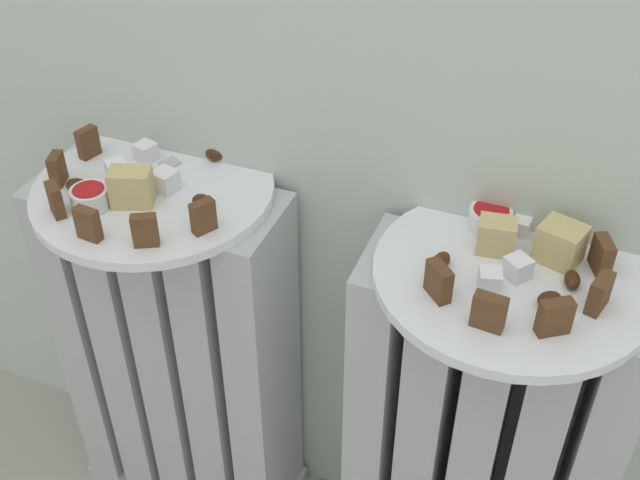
# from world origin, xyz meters

# --- Properties ---
(radiator_left) EXTENTS (0.33, 0.13, 0.57)m
(radiator_left) POSITION_xyz_m (-0.21, 0.28, 0.28)
(radiator_left) COLOR #B2B2B7
(radiator_left) RESTS_ON ground_plane
(radiator_right) EXTENTS (0.33, 0.13, 0.57)m
(radiator_right) POSITION_xyz_m (0.21, 0.28, 0.28)
(radiator_right) COLOR #B2B2B7
(radiator_right) RESTS_ON ground_plane
(plate_left) EXTENTS (0.29, 0.29, 0.01)m
(plate_left) POSITION_xyz_m (-0.21, 0.28, 0.58)
(plate_left) COLOR white
(plate_left) RESTS_ON radiator_left
(plate_right) EXTENTS (0.29, 0.29, 0.01)m
(plate_right) POSITION_xyz_m (0.21, 0.28, 0.58)
(plate_right) COLOR white
(plate_right) RESTS_ON radiator_right
(dark_cake_slice_left_0) EXTENTS (0.02, 0.03, 0.04)m
(dark_cake_slice_left_0) POSITION_xyz_m (-0.32, 0.31, 0.60)
(dark_cake_slice_left_0) COLOR #56351E
(dark_cake_slice_left_0) RESTS_ON plate_left
(dark_cake_slice_left_1) EXTENTS (0.02, 0.03, 0.04)m
(dark_cake_slice_left_1) POSITION_xyz_m (-0.32, 0.25, 0.60)
(dark_cake_slice_left_1) COLOR #56351E
(dark_cake_slice_left_1) RESTS_ON plate_left
(dark_cake_slice_left_2) EXTENTS (0.03, 0.03, 0.04)m
(dark_cake_slice_left_2) POSITION_xyz_m (-0.28, 0.19, 0.60)
(dark_cake_slice_left_2) COLOR #56351E
(dark_cake_slice_left_2) RESTS_ON plate_left
(dark_cake_slice_left_3) EXTENTS (0.03, 0.01, 0.04)m
(dark_cake_slice_left_3) POSITION_xyz_m (-0.22, 0.17, 0.60)
(dark_cake_slice_left_3) COLOR #56351E
(dark_cake_slice_left_3) RESTS_ON plate_left
(dark_cake_slice_left_4) EXTENTS (0.03, 0.02, 0.04)m
(dark_cake_slice_left_4) POSITION_xyz_m (-0.16, 0.18, 0.60)
(dark_cake_slice_left_4) COLOR #56351E
(dark_cake_slice_left_4) RESTS_ON plate_left
(dark_cake_slice_left_5) EXTENTS (0.02, 0.03, 0.04)m
(dark_cake_slice_left_5) POSITION_xyz_m (-0.12, 0.23, 0.60)
(dark_cake_slice_left_5) COLOR #56351E
(dark_cake_slice_left_5) RESTS_ON plate_left
(marble_cake_slice_left_0) EXTENTS (0.05, 0.05, 0.04)m
(marble_cake_slice_left_0) POSITION_xyz_m (-0.22, 0.24, 0.60)
(marble_cake_slice_left_0) COLOR tan
(marble_cake_slice_left_0) RESTS_ON plate_left
(turkish_delight_left_0) EXTENTS (0.03, 0.03, 0.03)m
(turkish_delight_left_0) POSITION_xyz_m (-0.19, 0.28, 0.59)
(turkish_delight_left_0) COLOR white
(turkish_delight_left_0) RESTS_ON plate_left
(turkish_delight_left_1) EXTENTS (0.03, 0.03, 0.02)m
(turkish_delight_left_1) POSITION_xyz_m (-0.26, 0.28, 0.59)
(turkish_delight_left_1) COLOR white
(turkish_delight_left_1) RESTS_ON plate_left
(turkish_delight_left_2) EXTENTS (0.03, 0.03, 0.02)m
(turkish_delight_left_2) POSITION_xyz_m (-0.25, 0.33, 0.59)
(turkish_delight_left_2) COLOR white
(turkish_delight_left_2) RESTS_ON plate_left
(medjool_date_left_0) EXTENTS (0.03, 0.02, 0.02)m
(medjool_date_left_0) POSITION_xyz_m (-0.29, 0.24, 0.59)
(medjool_date_left_0) COLOR #3D1E0F
(medjool_date_left_0) RESTS_ON plate_left
(medjool_date_left_1) EXTENTS (0.03, 0.02, 0.02)m
(medjool_date_left_1) POSITION_xyz_m (-0.14, 0.26, 0.59)
(medjool_date_left_1) COLOR #3D1E0F
(medjool_date_left_1) RESTS_ON plate_left
(medjool_date_left_2) EXTENTS (0.03, 0.02, 0.02)m
(medjool_date_left_2) POSITION_xyz_m (-0.17, 0.36, 0.59)
(medjool_date_left_2) COLOR #3D1E0F
(medjool_date_left_2) RESTS_ON plate_left
(jam_bowl_left) EXTENTS (0.04, 0.04, 0.02)m
(jam_bowl_left) POSITION_xyz_m (-0.26, 0.22, 0.60)
(jam_bowl_left) COLOR white
(jam_bowl_left) RESTS_ON plate_left
(dark_cake_slice_right_0) EXTENTS (0.03, 0.03, 0.04)m
(dark_cake_slice_right_0) POSITION_xyz_m (0.15, 0.22, 0.60)
(dark_cake_slice_right_0) COLOR #56351E
(dark_cake_slice_right_0) RESTS_ON plate_right
(dark_cake_slice_right_1) EXTENTS (0.03, 0.02, 0.04)m
(dark_cake_slice_right_1) POSITION_xyz_m (0.21, 0.19, 0.60)
(dark_cake_slice_right_1) COLOR #56351E
(dark_cake_slice_right_1) RESTS_ON plate_right
(dark_cake_slice_right_2) EXTENTS (0.03, 0.03, 0.04)m
(dark_cake_slice_right_2) POSITION_xyz_m (0.26, 0.21, 0.60)
(dark_cake_slice_right_2) COLOR #56351E
(dark_cake_slice_right_2) RESTS_ON plate_right
(dark_cake_slice_right_3) EXTENTS (0.02, 0.03, 0.04)m
(dark_cake_slice_right_3) POSITION_xyz_m (0.30, 0.26, 0.60)
(dark_cake_slice_right_3) COLOR #56351E
(dark_cake_slice_right_3) RESTS_ON plate_right
(dark_cake_slice_right_4) EXTENTS (0.03, 0.03, 0.04)m
(dark_cake_slice_right_4) POSITION_xyz_m (0.30, 0.32, 0.60)
(dark_cake_slice_right_4) COLOR #56351E
(dark_cake_slice_right_4) RESTS_ON plate_right
(marble_cake_slice_right_0) EXTENTS (0.05, 0.05, 0.04)m
(marble_cake_slice_right_0) POSITION_xyz_m (0.25, 0.32, 0.60)
(marble_cake_slice_right_0) COLOR tan
(marble_cake_slice_right_0) RESTS_ON plate_right
(marble_cake_slice_right_1) EXTENTS (0.04, 0.03, 0.04)m
(marble_cake_slice_right_1) POSITION_xyz_m (0.19, 0.31, 0.60)
(marble_cake_slice_right_1) COLOR tan
(marble_cake_slice_right_1) RESTS_ON plate_right
(turkish_delight_right_0) EXTENTS (0.03, 0.03, 0.02)m
(turkish_delight_right_0) POSITION_xyz_m (0.22, 0.27, 0.59)
(turkish_delight_right_0) COLOR white
(turkish_delight_right_0) RESTS_ON plate_right
(turkish_delight_right_1) EXTENTS (0.03, 0.03, 0.02)m
(turkish_delight_right_1) POSITION_xyz_m (0.20, 0.25, 0.59)
(turkish_delight_right_1) COLOR white
(turkish_delight_right_1) RESTS_ON plate_right
(turkish_delight_right_2) EXTENTS (0.02, 0.02, 0.02)m
(turkish_delight_right_2) POSITION_xyz_m (0.21, 0.35, 0.59)
(turkish_delight_right_2) COLOR white
(turkish_delight_right_2) RESTS_ON plate_right
(medjool_date_right_0) EXTENTS (0.03, 0.03, 0.02)m
(medjool_date_right_0) POSITION_xyz_m (0.26, 0.24, 0.59)
(medjool_date_right_0) COLOR #3D1E0F
(medjool_date_right_0) RESTS_ON plate_right
(medjool_date_right_1) EXTENTS (0.02, 0.03, 0.02)m
(medjool_date_right_1) POSITION_xyz_m (0.14, 0.26, 0.59)
(medjool_date_right_1) COLOR #3D1E0F
(medjool_date_right_1) RESTS_ON plate_right
(medjool_date_right_2) EXTENTS (0.02, 0.03, 0.01)m
(medjool_date_right_2) POSITION_xyz_m (0.27, 0.28, 0.59)
(medjool_date_right_2) COLOR #3D1E0F
(medjool_date_right_2) RESTS_ON plate_right
(jam_bowl_right) EXTENTS (0.05, 0.05, 0.02)m
(jam_bowl_right) POSITION_xyz_m (0.17, 0.35, 0.60)
(jam_bowl_right) COLOR white
(jam_bowl_right) RESTS_ON plate_right
(fork) EXTENTS (0.06, 0.10, 0.00)m
(fork) POSITION_xyz_m (-0.23, 0.30, 0.58)
(fork) COLOR #B7B7BC
(fork) RESTS_ON plate_left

